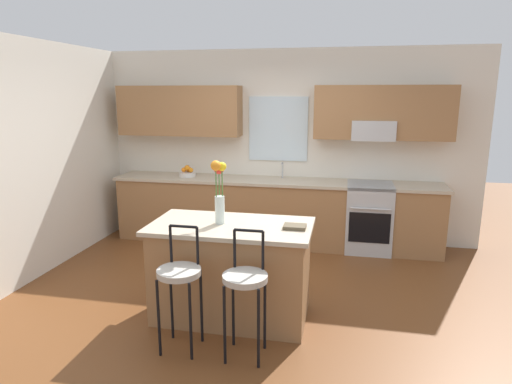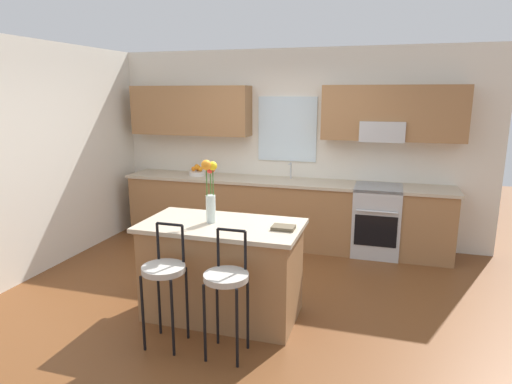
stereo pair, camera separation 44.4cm
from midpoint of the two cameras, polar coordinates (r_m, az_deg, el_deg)
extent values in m
plane|color=brown|center=(4.81, 1.10, -13.16)|extent=(14.00, 14.00, 0.00)
cube|color=silver|center=(5.86, -22.89, 4.38)|extent=(0.12, 4.60, 2.70)
cube|color=silver|center=(6.38, 6.18, 5.91)|extent=(5.60, 0.12, 2.70)
cube|color=#996B42|center=(6.53, -6.55, 10.46)|extent=(1.78, 0.34, 0.70)
cube|color=#996B42|center=(6.01, 19.39, 9.64)|extent=(1.78, 0.34, 0.70)
cube|color=silver|center=(6.29, 6.12, 8.10)|extent=(0.84, 0.03, 0.90)
cube|color=#B7BABC|center=(5.99, 18.14, 7.51)|extent=(0.56, 0.36, 0.26)
cube|color=#996B42|center=(6.21, 5.36, -2.83)|extent=(4.50, 0.60, 0.88)
cube|color=#BCAD93|center=(6.10, 5.45, 1.33)|extent=(4.56, 0.64, 0.04)
cube|color=#B7BABC|center=(6.10, 6.26, 0.82)|extent=(0.54, 0.38, 0.11)
cylinder|color=#B7BABC|center=(6.22, 6.57, 2.74)|extent=(0.02, 0.02, 0.22)
cylinder|color=#B7BABC|center=(6.14, 6.50, 3.66)|extent=(0.02, 0.12, 0.02)
cube|color=#B7BABC|center=(6.08, 17.41, -3.53)|extent=(0.60, 0.60, 0.92)
cube|color=black|center=(5.81, 17.38, -4.89)|extent=(0.52, 0.02, 0.40)
cylinder|color=#B7BABC|center=(5.71, 17.56, -2.50)|extent=(0.50, 0.02, 0.02)
cube|color=#996B42|center=(4.24, -1.35, -10.36)|extent=(1.41, 0.73, 0.88)
cube|color=#BCAD93|center=(4.08, -1.39, -4.41)|extent=(1.49, 0.81, 0.04)
cylinder|color=black|center=(3.80, -11.15, -15.30)|extent=(0.02, 0.02, 0.66)
cylinder|color=black|center=(3.70, -7.30, -16.04)|extent=(0.02, 0.02, 0.66)
cylinder|color=black|center=(4.02, -9.32, -13.63)|extent=(0.02, 0.02, 0.66)
cylinder|color=black|center=(3.91, -5.65, -14.26)|extent=(0.02, 0.02, 0.66)
cylinder|color=#B2ADA3|center=(3.70, -8.53, -9.91)|extent=(0.36, 0.36, 0.05)
cylinder|color=black|center=(3.80, -9.36, -6.36)|extent=(0.02, 0.02, 0.32)
cylinder|color=black|center=(3.71, -6.09, -6.75)|extent=(0.02, 0.02, 0.32)
cylinder|color=black|center=(3.70, -7.82, -4.22)|extent=(0.23, 0.02, 0.02)
cylinder|color=black|center=(3.60, -3.04, -16.76)|extent=(0.02, 0.02, 0.66)
cylinder|color=black|center=(3.53, 1.28, -17.40)|extent=(0.02, 0.02, 0.66)
cylinder|color=black|center=(3.83, -1.63, -14.87)|extent=(0.02, 0.02, 0.66)
cylinder|color=black|center=(3.76, 2.43, -15.41)|extent=(0.02, 0.02, 0.66)
cylinder|color=#B2ADA3|center=(3.52, -0.25, -11.02)|extent=(0.36, 0.36, 0.05)
cylinder|color=black|center=(3.60, -1.41, -7.28)|extent=(0.02, 0.02, 0.32)
cylinder|color=black|center=(3.54, 2.22, -7.65)|extent=(0.02, 0.02, 0.32)
cylinder|color=black|center=(3.52, 0.39, -5.02)|extent=(0.23, 0.02, 0.02)
cylinder|color=silver|center=(4.08, -2.79, -2.24)|extent=(0.09, 0.09, 0.26)
cylinder|color=#3D722D|center=(4.03, -2.45, 0.18)|extent=(0.01, 0.01, 0.46)
sphere|color=yellow|center=(3.99, -2.48, 3.38)|extent=(0.08, 0.08, 0.08)
cylinder|color=#3D722D|center=(4.08, -2.80, 0.11)|extent=(0.01, 0.01, 0.43)
sphere|color=red|center=(4.04, -2.84, 3.06)|extent=(0.09, 0.09, 0.09)
cylinder|color=#3D722D|center=(4.01, -3.26, 0.19)|extent=(0.01, 0.01, 0.47)
sphere|color=orange|center=(3.96, -3.30, 3.50)|extent=(0.09, 0.09, 0.09)
cube|color=brown|center=(3.92, 6.83, -4.65)|extent=(0.20, 0.15, 0.03)
cylinder|color=silver|center=(6.46, -5.71, 2.41)|extent=(0.24, 0.24, 0.06)
sphere|color=orange|center=(6.43, -5.28, 2.96)|extent=(0.07, 0.07, 0.07)
sphere|color=orange|center=(6.50, -5.54, 3.06)|extent=(0.08, 0.08, 0.08)
sphere|color=orange|center=(6.47, -6.16, 3.00)|extent=(0.07, 0.07, 0.07)
sphere|color=orange|center=(6.44, -5.73, 3.25)|extent=(0.08, 0.08, 0.08)
camera|label=1|loc=(0.22, -87.45, 0.58)|focal=30.83mm
camera|label=2|loc=(0.22, 92.55, -0.58)|focal=30.83mm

